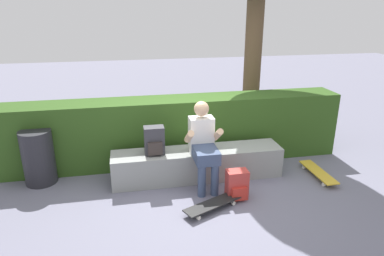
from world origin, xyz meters
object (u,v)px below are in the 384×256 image
at_px(skateboard_beside_bench, 318,172).
at_px(backpack_on_bench, 154,141).
at_px(bench_main, 197,164).
at_px(backpack_on_ground, 237,185).
at_px(skateboard_near_person, 213,204).
at_px(person_skater, 203,143).
at_px(trash_bin, 38,157).

xyz_separation_m(skateboard_beside_bench, backpack_on_bench, (-2.40, 0.32, 0.56)).
height_order(bench_main, backpack_on_ground, bench_main).
bearing_deg(backpack_on_bench, backpack_on_ground, -33.22).
distance_m(skateboard_near_person, skateboard_beside_bench, 1.85).
bearing_deg(person_skater, skateboard_beside_bench, -3.72).
relative_size(backpack_on_bench, trash_bin, 0.50).
bearing_deg(skateboard_beside_bench, backpack_on_ground, -166.03).
bearing_deg(backpack_on_bench, trash_bin, 169.64).
height_order(skateboard_beside_bench, backpack_on_bench, backpack_on_bench).
bearing_deg(backpack_on_ground, trash_bin, 159.99).
distance_m(bench_main, person_skater, 0.48).
distance_m(person_skater, skateboard_beside_bench, 1.84).
height_order(person_skater, trash_bin, person_skater).
height_order(skateboard_beside_bench, trash_bin, trash_bin).
bearing_deg(bench_main, skateboard_beside_bench, -10.51).
xyz_separation_m(person_skater, skateboard_beside_bench, (1.74, -0.11, -0.57)).
relative_size(skateboard_near_person, trash_bin, 1.02).
distance_m(bench_main, skateboard_beside_bench, 1.82).
height_order(backpack_on_ground, trash_bin, trash_bin).
distance_m(skateboard_beside_bench, trash_bin, 4.09).
distance_m(bench_main, trash_bin, 2.28).
relative_size(person_skater, skateboard_near_person, 1.47).
bearing_deg(trash_bin, backpack_on_bench, -10.36).
relative_size(skateboard_beside_bench, trash_bin, 1.01).
bearing_deg(person_skater, skateboard_near_person, -91.97).
height_order(skateboard_near_person, skateboard_beside_bench, same).
height_order(skateboard_near_person, trash_bin, trash_bin).
bearing_deg(backpack_on_ground, person_skater, 127.91).
xyz_separation_m(backpack_on_bench, backpack_on_ground, (1.02, -0.67, -0.44)).
relative_size(person_skater, backpack_on_bench, 2.99).
bearing_deg(backpack_on_bench, person_skater, -17.45).
height_order(bench_main, person_skater, person_skater).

